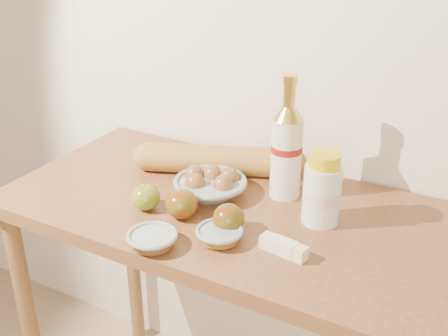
{
  "coord_description": "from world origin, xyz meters",
  "views": [
    {
      "loc": [
        0.6,
        0.06,
        1.62
      ],
      "look_at": [
        0.0,
        1.15,
        1.02
      ],
      "focal_mm": 45.0,
      "sensor_mm": 36.0,
      "label": 1
    }
  ],
  "objects_px": {
    "table": "(229,245)",
    "baguette": "(219,160)",
    "cream_bottle": "(322,191)",
    "bourbon_bottle": "(287,149)",
    "egg_bowl": "(211,184)"
  },
  "relations": [
    {
      "from": "cream_bottle",
      "to": "bourbon_bottle",
      "type": "bearing_deg",
      "value": 158.04
    },
    {
      "from": "table",
      "to": "baguette",
      "type": "distance_m",
      "value": 0.25
    },
    {
      "from": "bourbon_bottle",
      "to": "egg_bowl",
      "type": "bearing_deg",
      "value": -161.35
    },
    {
      "from": "baguette",
      "to": "egg_bowl",
      "type": "bearing_deg",
      "value": -93.09
    },
    {
      "from": "egg_bowl",
      "to": "baguette",
      "type": "relative_size",
      "value": 0.51
    },
    {
      "from": "table",
      "to": "baguette",
      "type": "height_order",
      "value": "baguette"
    },
    {
      "from": "cream_bottle",
      "to": "egg_bowl",
      "type": "height_order",
      "value": "cream_bottle"
    },
    {
      "from": "cream_bottle",
      "to": "egg_bowl",
      "type": "bearing_deg",
      "value": -168.31
    },
    {
      "from": "cream_bottle",
      "to": "egg_bowl",
      "type": "xyz_separation_m",
      "value": [
        -0.31,
        -0.01,
        -0.06
      ]
    },
    {
      "from": "egg_bowl",
      "to": "baguette",
      "type": "distance_m",
      "value": 0.13
    },
    {
      "from": "egg_bowl",
      "to": "table",
      "type": "bearing_deg",
      "value": -21.63
    },
    {
      "from": "cream_bottle",
      "to": "baguette",
      "type": "xyz_separation_m",
      "value": [
        -0.35,
        0.11,
        -0.04
      ]
    },
    {
      "from": "cream_bottle",
      "to": "baguette",
      "type": "distance_m",
      "value": 0.37
    },
    {
      "from": "table",
      "to": "baguette",
      "type": "relative_size",
      "value": 2.41
    },
    {
      "from": "table",
      "to": "bourbon_bottle",
      "type": "distance_m",
      "value": 0.3
    }
  ]
}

